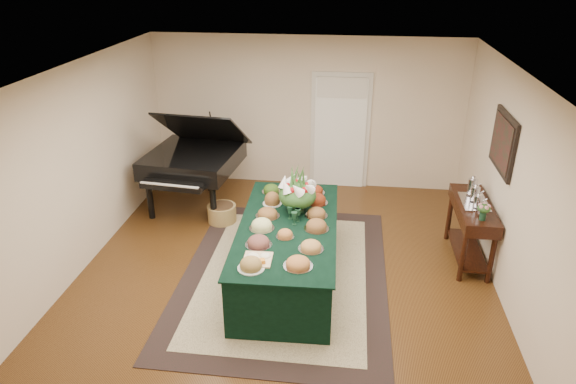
# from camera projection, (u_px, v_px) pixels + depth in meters

# --- Properties ---
(ground) EXTENTS (6.00, 6.00, 0.00)m
(ground) POSITION_uv_depth(u_px,v_px,m) (285.00, 271.00, 7.00)
(ground) COLOR #311B0A
(ground) RESTS_ON ground
(area_rug) EXTENTS (2.71, 3.79, 0.01)m
(area_rug) POSITION_uv_depth(u_px,v_px,m) (285.00, 274.00, 6.91)
(area_rug) COLOR black
(area_rug) RESTS_ON ground
(kitchen_doorway) EXTENTS (1.05, 0.07, 2.10)m
(kitchen_doorway) POSITION_uv_depth(u_px,v_px,m) (340.00, 133.00, 9.16)
(kitchen_doorway) COLOR silver
(kitchen_doorway) RESTS_ON ground
(buffet_table) EXTENTS (1.32, 2.67, 0.79)m
(buffet_table) POSITION_uv_depth(u_px,v_px,m) (288.00, 252.00, 6.69)
(buffet_table) COLOR black
(buffet_table) RESTS_ON ground
(food_platters) EXTENTS (1.03, 2.33, 0.14)m
(food_platters) POSITION_uv_depth(u_px,v_px,m) (288.00, 220.00, 6.55)
(food_platters) COLOR silver
(food_platters) RESTS_ON buffet_table
(cutting_board) EXTENTS (0.33, 0.33, 0.10)m
(cutting_board) POSITION_uv_depth(u_px,v_px,m) (258.00, 257.00, 5.78)
(cutting_board) COLOR tan
(cutting_board) RESTS_ON buffet_table
(green_goblets) EXTENTS (0.18, 0.22, 0.18)m
(green_goblets) POSITION_uv_depth(u_px,v_px,m) (295.00, 215.00, 6.58)
(green_goblets) COLOR #153522
(green_goblets) RESTS_ON buffet_table
(floral_centerpiece) EXTENTS (0.52, 0.52, 0.52)m
(floral_centerpiece) POSITION_uv_depth(u_px,v_px,m) (297.00, 191.00, 6.74)
(floral_centerpiece) COLOR #153522
(floral_centerpiece) RESTS_ON buffet_table
(grand_piano) EXTENTS (1.64, 1.80, 1.72)m
(grand_piano) POSITION_uv_depth(u_px,v_px,m) (193.00, 159.00, 8.43)
(grand_piano) COLOR black
(grand_piano) RESTS_ON ground
(wicker_basket) EXTENTS (0.46, 0.46, 0.29)m
(wicker_basket) POSITION_uv_depth(u_px,v_px,m) (222.00, 214.00, 8.23)
(wicker_basket) COLOR olive
(wicker_basket) RESTS_ON ground
(mahogany_sideboard) EXTENTS (0.45, 1.31, 0.87)m
(mahogany_sideboard) POSITION_uv_depth(u_px,v_px,m) (472.00, 216.00, 6.99)
(mahogany_sideboard) COLOR black
(mahogany_sideboard) RESTS_ON ground
(tea_service) EXTENTS (0.34, 0.74, 0.30)m
(tea_service) POSITION_uv_depth(u_px,v_px,m) (476.00, 196.00, 6.86)
(tea_service) COLOR silver
(tea_service) RESTS_ON mahogany_sideboard
(pink_bouquet) EXTENTS (0.18, 0.18, 0.23)m
(pink_bouquet) POSITION_uv_depth(u_px,v_px,m) (484.00, 209.00, 6.42)
(pink_bouquet) COLOR #153522
(pink_bouquet) RESTS_ON mahogany_sideboard
(wall_painting) EXTENTS (0.05, 0.95, 0.75)m
(wall_painting) POSITION_uv_depth(u_px,v_px,m) (503.00, 143.00, 6.51)
(wall_painting) COLOR black
(wall_painting) RESTS_ON ground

